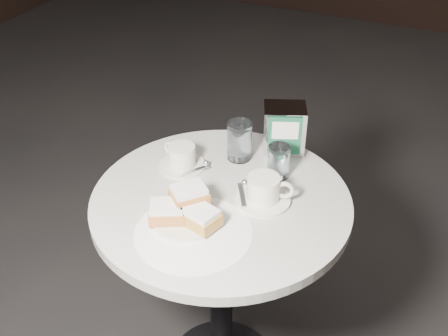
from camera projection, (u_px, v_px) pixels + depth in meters
cafe_table at (221, 252)px, 1.61m from camera, size 0.70×0.70×0.74m
sugar_spill at (193, 233)px, 1.39m from camera, size 0.33×0.33×0.00m
beignet_plate at (186, 211)px, 1.41m from camera, size 0.20×0.20×0.09m
coffee_cup_left at (182, 158)px, 1.60m from camera, size 0.17×0.17×0.07m
coffee_cup_right at (264, 191)px, 1.47m from camera, size 0.18×0.18×0.08m
water_glass_left at (239, 141)px, 1.63m from camera, size 0.08×0.08×0.12m
water_glass_right at (279, 162)px, 1.56m from camera, size 0.07×0.07×0.10m
napkin_dispenser at (284, 128)px, 1.66m from camera, size 0.15×0.14×0.14m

